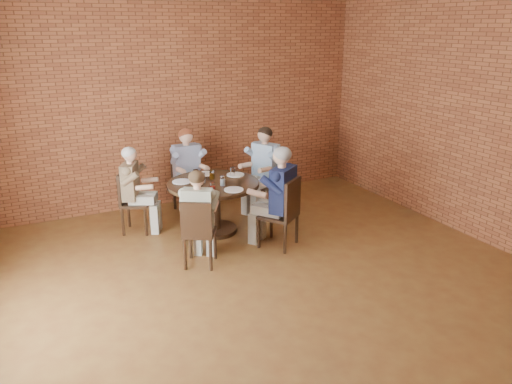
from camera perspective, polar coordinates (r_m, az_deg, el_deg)
name	(u,v)px	position (r m, az deg, el deg)	size (l,w,h in m)	color
floor	(277,296)	(5.65, 2.45, -11.79)	(7.00, 7.00, 0.00)	brown
wall_back	(173,101)	(8.19, -9.41, 10.28)	(7.00, 7.00, 0.00)	brown
wall_right	(503,120)	(7.14, 26.40, 7.39)	(7.00, 7.00, 0.00)	brown
dining_table	(214,197)	(7.10, -4.86, -0.58)	(1.30, 1.30, 0.75)	black
chair_a	(266,178)	(7.99, 1.20, 1.57)	(0.57, 0.57, 0.94)	black
diner_a	(263,170)	(7.88, 0.82, 2.54)	(0.54, 0.66, 1.35)	teal
chair_b	(187,179)	(8.04, -7.94, 1.46)	(0.44, 0.44, 0.93)	black
diner_b	(188,171)	(7.92, -7.77, 2.38)	(0.52, 0.64, 1.33)	#828BA6
chair_c	(130,199)	(7.32, -14.16, -0.83)	(0.52, 0.52, 0.89)	black
diner_c	(135,190)	(7.26, -13.68, 0.18)	(0.48, 0.59, 1.25)	brown
chair_d	(198,231)	(6.10, -6.61, -4.42)	(0.52, 0.52, 0.88)	black
diner_d	(199,218)	(6.11, -6.53, -3.02)	(0.47, 0.57, 1.23)	#A18C7F
chair_e	(284,211)	(6.61, 3.28, -2.13)	(0.62, 0.62, 0.96)	black
diner_e	(278,198)	(6.58, 2.58, -0.64)	(0.55, 0.68, 1.37)	#161C3E
plate_a	(235,175)	(7.33, -2.36, 1.99)	(0.26, 0.26, 0.01)	white
plate_b	(205,174)	(7.42, -5.86, 2.11)	(0.26, 0.26, 0.01)	white
plate_c	(182,182)	(7.08, -8.50, 1.18)	(0.26, 0.26, 0.01)	white
plate_d	(234,190)	(6.67, -2.56, 0.27)	(0.26, 0.26, 0.01)	white
glass_a	(233,172)	(7.24, -2.69, 2.27)	(0.07, 0.07, 0.14)	white
glass_b	(212,174)	(7.15, -5.07, 2.01)	(0.07, 0.07, 0.14)	white
glass_c	(196,174)	(7.18, -6.89, 2.02)	(0.07, 0.07, 0.14)	white
glass_d	(203,178)	(7.00, -6.11, 1.62)	(0.07, 0.07, 0.14)	white
glass_e	(200,181)	(6.86, -6.47, 1.25)	(0.07, 0.07, 0.14)	white
glass_f	(213,187)	(6.58, -4.98, 0.54)	(0.07, 0.07, 0.14)	white
glass_g	(223,181)	(6.86, -3.83, 1.31)	(0.07, 0.07, 0.14)	white
smartphone	(240,188)	(6.75, -1.90, 0.48)	(0.06, 0.13, 0.01)	black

